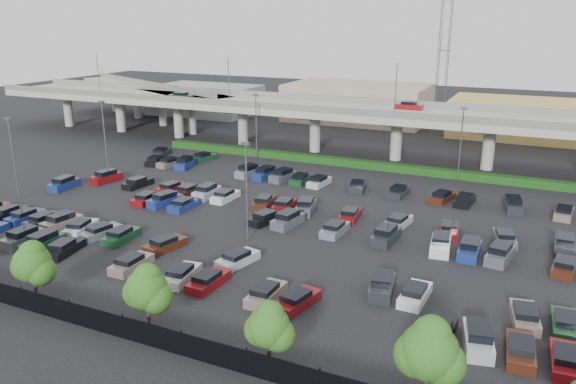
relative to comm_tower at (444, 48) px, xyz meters
The scene contains 10 objects.
ground 75.73m from the comm_tower, 93.09° to the right, with size 280.00×280.00×0.00m, color black.
overpass 43.07m from the comm_tower, 95.68° to the right, with size 150.00×13.00×15.80m.
on_ramp 64.67m from the comm_tower, 151.11° to the right, with size 50.93×30.13×8.80m.
hedge 51.42m from the comm_tower, 94.67° to the right, with size 66.00×1.60×1.10m, color #103710.
fence 103.13m from the comm_tower, 92.28° to the right, with size 70.00×0.10×2.00m.
tree_row 101.30m from the comm_tower, 91.88° to the right, with size 65.07×3.66×5.94m.
parked_cars 78.88m from the comm_tower, 94.43° to the right, with size 63.05×41.69×1.67m.
light_poles 73.06m from the comm_tower, 96.44° to the right, with size 66.90×48.38×10.30m.
distant_buildings 18.96m from the comm_tower, 55.50° to the right, with size 138.00×24.00×9.00m.
comm_tower is the anchor object (origin of this frame).
Camera 1 is at (26.44, -54.88, 21.91)m, focal length 35.00 mm.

